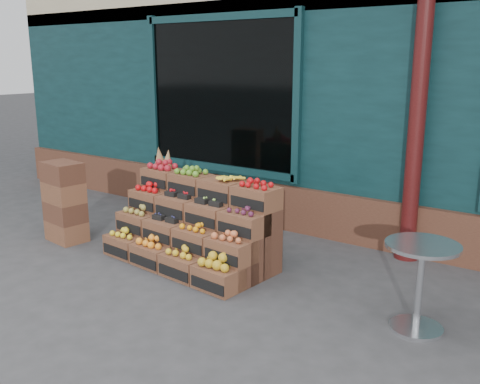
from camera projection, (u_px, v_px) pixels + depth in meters
The scene contains 6 objects.
ground at pixel (215, 293), 5.24m from camera, with size 60.00×60.00×0.00m, color #39393B.
shop_facade at pixel (408, 49), 8.69m from camera, with size 12.00×6.24×4.80m.
crate_display at pixel (194, 229), 6.00m from camera, with size 2.01×1.10×1.21m.
spare_crates at pixel (65, 202), 6.65m from camera, with size 0.54×0.41×1.00m.
bistro_table at pixel (420, 277), 4.42m from camera, with size 0.61×0.61×0.77m.
shopkeeper at pixel (270, 137), 8.02m from camera, with size 0.80×0.52×2.19m, color #164E1C.
Camera 1 is at (3.02, -3.80, 2.23)m, focal length 40.00 mm.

